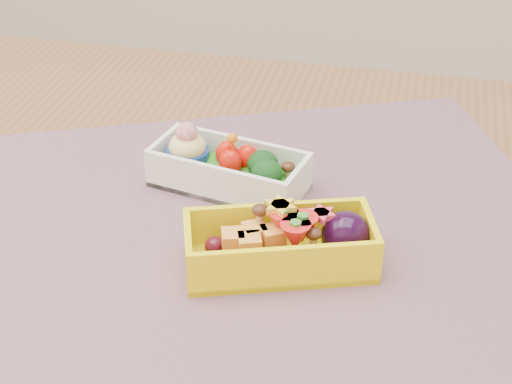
% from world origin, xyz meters
% --- Properties ---
extents(table, '(1.20, 0.80, 0.75)m').
position_xyz_m(table, '(0.00, 0.00, 0.65)').
color(table, brown).
rests_on(table, ground).
extents(placemat, '(0.71, 0.64, 0.00)m').
position_xyz_m(placemat, '(0.00, 0.01, 0.75)').
color(placemat, '#8F626A').
rests_on(placemat, table).
extents(bento_white, '(0.16, 0.10, 0.06)m').
position_xyz_m(bento_white, '(-0.03, 0.07, 0.77)').
color(bento_white, white).
rests_on(bento_white, placemat).
extents(bento_yellow, '(0.17, 0.12, 0.05)m').
position_xyz_m(bento_yellow, '(0.05, -0.04, 0.78)').
color(bento_yellow, yellow).
rests_on(bento_yellow, placemat).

